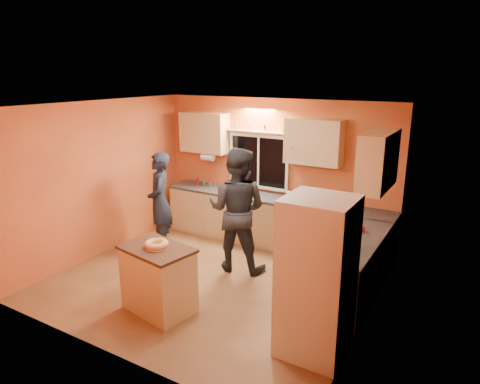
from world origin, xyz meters
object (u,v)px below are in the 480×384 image
Objects in this scene: person_right at (307,254)px; island at (158,279)px; person_left at (160,201)px; person_center at (237,210)px; refrigerator at (317,278)px.

island is at bearing 123.17° from person_right.
island is at bearing 0.92° from person_left.
person_center is 1.58m from person_right.
person_left is at bearing 157.43° from refrigerator.
person_left is 3.10m from person_right.
island is at bearing 70.62° from person_center.
refrigerator reaches higher than island.
refrigerator reaches higher than person_left.
island is at bearing -173.91° from refrigerator.
person_center is at bearing 142.79° from refrigerator.
person_right reaches higher than island.
person_left is at bearing 139.76° from island.
person_right is at bearing 39.65° from island.
person_left is at bearing 80.73° from person_right.
person_center is (-1.82, 1.38, 0.08)m from refrigerator.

